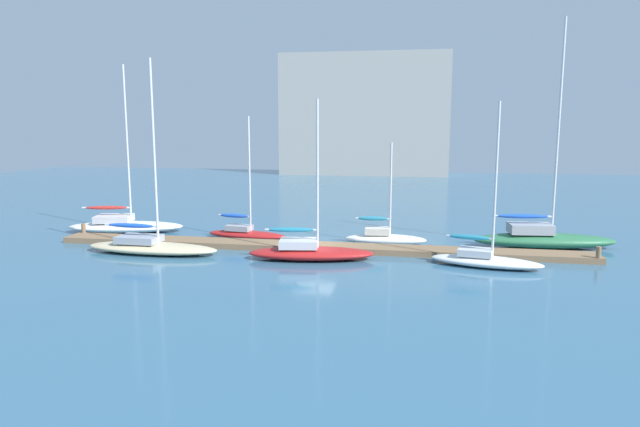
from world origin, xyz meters
name	(u,v)px	position (x,y,z in m)	size (l,w,h in m)	color
ground_plane	(314,250)	(0.00, 0.00, 0.00)	(120.00, 120.00, 0.00)	#386684
dock_pier	(314,247)	(0.00, 0.00, 0.18)	(33.77, 1.91, 0.36)	#846647
dock_piling_near_end	(84,231)	(-16.49, 0.80, 0.51)	(0.28, 0.28, 1.01)	#846647
dock_piling_far_end	(598,256)	(16.49, -0.80, 0.51)	(0.28, 0.28, 1.01)	#846647
sailboat_0	(124,224)	(-14.87, 3.36, 0.55)	(8.71, 4.44, 11.99)	white
sailboat_1	(150,245)	(-9.74, -2.70, 0.51)	(8.51, 2.65, 11.64)	beige
sailboat_2	(246,232)	(-5.32, 2.52, 0.48)	(5.86, 2.24, 8.36)	#B21E1E
sailboat_3	(309,251)	(0.19, -2.55, 0.51)	(7.58, 3.30, 9.25)	#B21E1E
sailboat_4	(384,237)	(4.23, 2.34, 0.50)	(5.39, 1.76, 6.69)	white
sailboat_5	(485,258)	(10.10, -2.48, 0.48)	(6.31, 3.02, 9.05)	white
sailboat_6	(542,237)	(14.24, 3.17, 0.69)	(9.07, 3.12, 14.24)	#2D7047
mooring_buoy_yellow	(541,229)	(15.10, 7.89, 0.38)	(0.76, 0.76, 0.76)	yellow
harbor_building_distant	(365,115)	(-2.37, 54.91, 9.21)	(25.73, 8.52, 18.41)	#ADA89E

